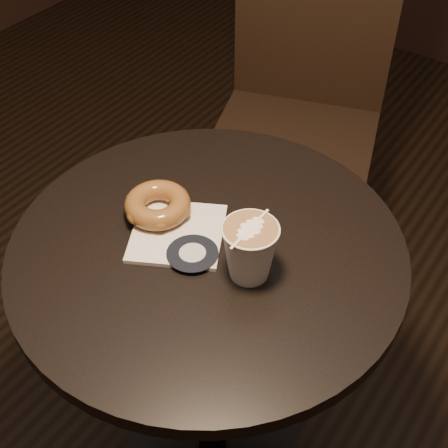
% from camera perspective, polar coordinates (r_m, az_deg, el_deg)
% --- Properties ---
extents(cafe_table, '(0.70, 0.70, 0.75)m').
position_cam_1_polar(cafe_table, '(1.24, -1.37, -8.35)').
color(cafe_table, black).
rests_on(cafe_table, ground).
extents(chair, '(0.56, 0.56, 1.11)m').
position_cam_1_polar(chair, '(1.78, 7.29, 12.61)').
color(chair, black).
rests_on(chair, ground).
extents(pastry_bag, '(0.22, 0.22, 0.01)m').
position_cam_1_polar(pastry_bag, '(1.11, -4.27, -0.83)').
color(pastry_bag, white).
rests_on(pastry_bag, cafe_table).
extents(doughnut, '(0.12, 0.12, 0.04)m').
position_cam_1_polar(doughnut, '(1.13, -6.08, 1.76)').
color(doughnut, brown).
rests_on(doughnut, pastry_bag).
extents(latte_cup, '(0.09, 0.09, 0.10)m').
position_cam_1_polar(latte_cup, '(1.01, 2.37, -2.51)').
color(latte_cup, white).
rests_on(latte_cup, cafe_table).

